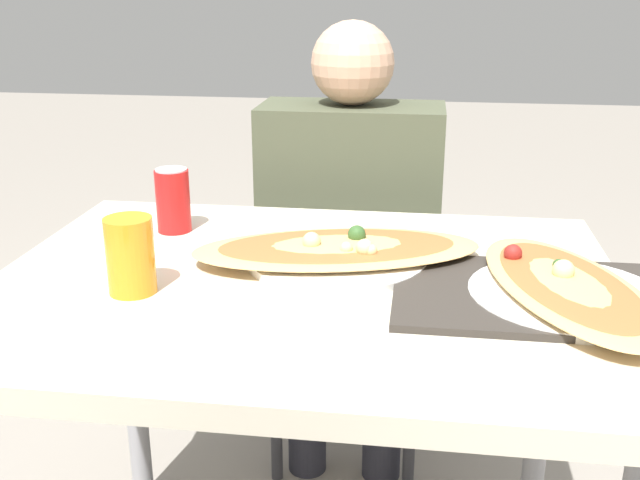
% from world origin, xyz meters
% --- Properties ---
extents(dining_table, '(1.04, 0.79, 0.77)m').
position_xyz_m(dining_table, '(0.00, 0.00, 0.68)').
color(dining_table, beige).
rests_on(dining_table, ground_plane).
extents(chair_far_seated, '(0.40, 0.40, 0.87)m').
position_xyz_m(chair_far_seated, '(0.01, 0.72, 0.50)').
color(chair_far_seated, '#4C4C4C').
rests_on(chair_far_seated, ground_plane).
extents(person_seated, '(0.44, 0.25, 1.15)m').
position_xyz_m(person_seated, '(0.01, 0.61, 0.68)').
color(person_seated, '#2D2D38').
rests_on(person_seated, ground_plane).
extents(pizza_main, '(0.54, 0.33, 0.06)m').
position_xyz_m(pizza_main, '(0.04, 0.09, 0.79)').
color(pizza_main, white).
rests_on(pizza_main, dining_table).
extents(soda_can, '(0.07, 0.07, 0.12)m').
position_xyz_m(soda_can, '(-0.29, 0.21, 0.83)').
color(soda_can, red).
rests_on(soda_can, dining_table).
extents(drink_glass, '(0.08, 0.08, 0.12)m').
position_xyz_m(drink_glass, '(-0.26, -0.09, 0.83)').
color(drink_glass, orange).
rests_on(drink_glass, dining_table).
extents(serving_tray, '(0.44, 0.30, 0.01)m').
position_xyz_m(serving_tray, '(0.37, -0.03, 0.78)').
color(serving_tray, '#332D28').
rests_on(serving_tray, dining_table).
extents(pizza_second, '(0.32, 0.49, 0.06)m').
position_xyz_m(pizza_second, '(0.41, -0.03, 0.79)').
color(pizza_second, white).
rests_on(pizza_second, dining_table).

